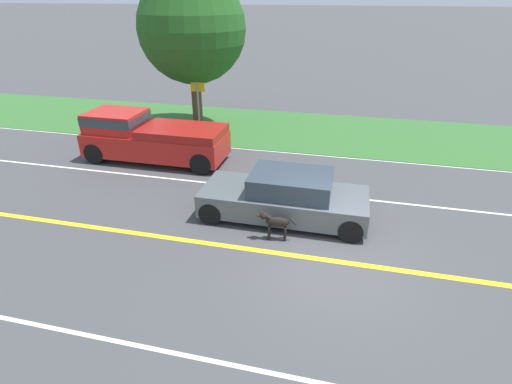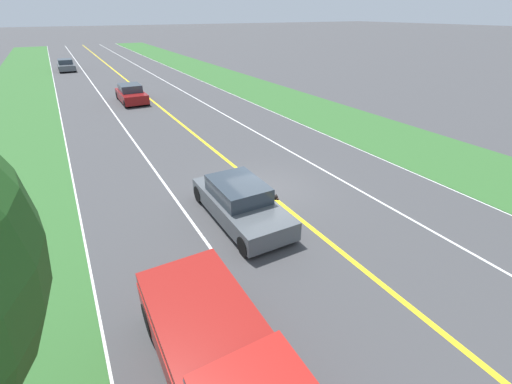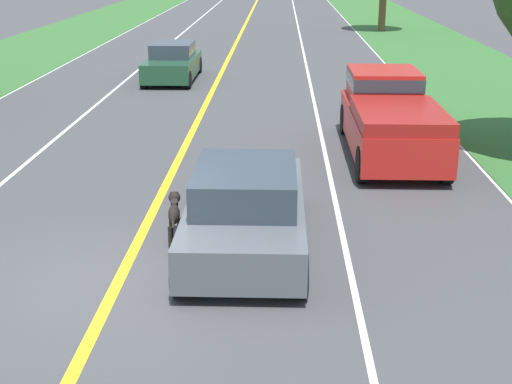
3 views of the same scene
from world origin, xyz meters
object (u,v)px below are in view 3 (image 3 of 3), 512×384
Objects in this scene: oncoming_car at (173,63)px; ego_car at (246,208)px; pickup_truck at (390,115)px; dog at (174,213)px.

ego_car is at bearing 102.54° from oncoming_car.
ego_car is 16.36m from oncoming_car.
pickup_truck reaches higher than ego_car.
ego_car is 6.67m from pickup_truck.
oncoming_car is (-6.74, 10.12, -0.28)m from pickup_truck.
pickup_truck is 12.16m from oncoming_car.
dog is 0.25× the size of oncoming_car.
ego_car is at bearing -118.58° from pickup_truck.
dog is at bearing 98.37° from oncoming_car.
dog is at bearing 176.34° from ego_car.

